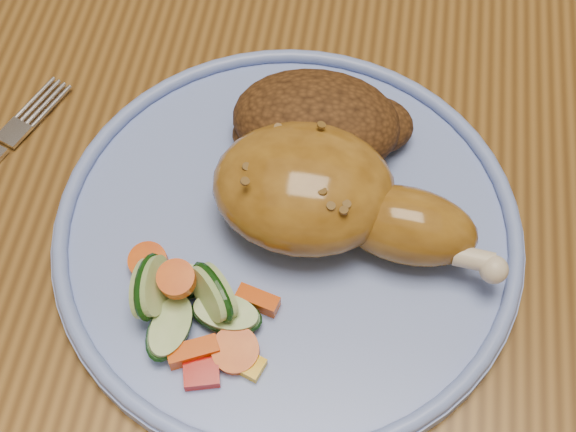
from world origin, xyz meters
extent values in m
plane|color=#4E331B|center=(0.00, 0.00, 0.00)|extent=(4.00, 4.00, 0.00)
cube|color=brown|center=(0.00, 0.00, 0.73)|extent=(0.90, 1.40, 0.04)
cylinder|color=#4C2D16|center=(-0.18, 0.37, 0.21)|extent=(0.04, 0.04, 0.41)
cylinder|color=#4C2D16|center=(0.18, 0.37, 0.21)|extent=(0.04, 0.04, 0.41)
cylinder|color=#718BDC|center=(-0.05, -0.13, 0.76)|extent=(0.30, 0.30, 0.01)
torus|color=#718BDC|center=(-0.05, -0.13, 0.77)|extent=(0.30, 0.30, 0.01)
ellipsoid|color=#96661F|center=(-0.04, -0.12, 0.79)|extent=(0.11, 0.09, 0.06)
ellipsoid|color=#96661F|center=(0.02, -0.13, 0.78)|extent=(0.09, 0.06, 0.05)
sphere|color=beige|center=(0.07, -0.15, 0.78)|extent=(0.02, 0.02, 0.02)
ellipsoid|color=#4A2B12|center=(-0.04, -0.06, 0.78)|extent=(0.11, 0.08, 0.05)
ellipsoid|color=#4A2B12|center=(-0.01, -0.05, 0.77)|extent=(0.06, 0.04, 0.03)
ellipsoid|color=#4A2B12|center=(-0.08, -0.07, 0.77)|extent=(0.05, 0.04, 0.02)
cube|color=#A50A05|center=(-0.09, -0.23, 0.77)|extent=(0.02, 0.02, 0.01)
cube|color=#E5A507|center=(-0.06, -0.22, 0.77)|extent=(0.02, 0.02, 0.01)
cube|color=#ED5607|center=(-0.06, -0.18, 0.77)|extent=(0.03, 0.02, 0.01)
cylinder|color=#ED5607|center=(-0.11, -0.19, 0.79)|extent=(0.02, 0.02, 0.01)
cylinder|color=#ED5607|center=(-0.13, -0.17, 0.77)|extent=(0.02, 0.03, 0.01)
cube|color=#ED5607|center=(-0.09, -0.22, 0.77)|extent=(0.03, 0.02, 0.01)
cylinder|color=#ED5607|center=(-0.07, -0.22, 0.77)|extent=(0.03, 0.03, 0.01)
cylinder|color=#B7D289|center=(-0.08, -0.20, 0.77)|extent=(0.04, 0.04, 0.02)
cylinder|color=#B7D289|center=(-0.09, -0.19, 0.78)|extent=(0.04, 0.05, 0.04)
cylinder|color=#B7D289|center=(-0.11, -0.18, 0.77)|extent=(0.04, 0.05, 0.02)
cylinder|color=#B7D289|center=(-0.12, -0.19, 0.78)|extent=(0.03, 0.04, 0.04)
cylinder|color=#B7D289|center=(-0.11, -0.21, 0.77)|extent=(0.05, 0.05, 0.02)
cube|color=silver|center=(-0.25, -0.08, 0.75)|extent=(0.04, 0.07, 0.00)
camera|label=1|loc=(-0.01, -0.38, 1.20)|focal=50.00mm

